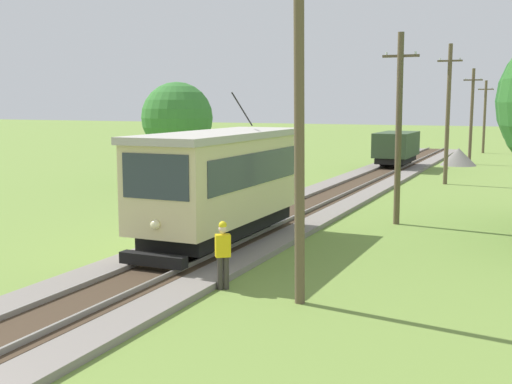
# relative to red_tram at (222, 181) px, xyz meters

# --- Properties ---
(red_tram) EXTENTS (2.60, 8.54, 4.79)m
(red_tram) POSITION_rel_red_tram_xyz_m (0.00, 0.00, 0.00)
(red_tram) COLOR beige
(red_tram) RESTS_ON rail_right
(freight_car) EXTENTS (2.40, 5.20, 2.31)m
(freight_car) POSITION_rel_red_tram_xyz_m (-0.00, 27.70, -0.64)
(freight_car) COLOR #384C33
(freight_car) RESTS_ON rail_right
(utility_pole_near_tram) EXTENTS (1.40, 0.55, 8.48)m
(utility_pole_near_tram) POSITION_rel_red_tram_xyz_m (4.46, -4.85, 2.14)
(utility_pole_near_tram) COLOR brown
(utility_pole_near_tram) RESTS_ON ground
(utility_pole_mid) EXTENTS (1.40, 0.39, 7.41)m
(utility_pole_mid) POSITION_rel_red_tram_xyz_m (4.46, 6.35, 1.61)
(utility_pole_mid) COLOR brown
(utility_pole_mid) RESTS_ON ground
(utility_pole_far) EXTENTS (1.40, 0.36, 8.08)m
(utility_pole_far) POSITION_rel_red_tram_xyz_m (4.46, 20.20, 1.94)
(utility_pole_far) COLOR brown
(utility_pole_far) RESTS_ON ground
(utility_pole_distant) EXTENTS (1.40, 0.55, 7.31)m
(utility_pole_distant) POSITION_rel_red_tram_xyz_m (4.46, 33.64, 1.56)
(utility_pole_distant) COLOR brown
(utility_pole_distant) RESTS_ON ground
(utility_pole_horizon) EXTENTS (1.40, 0.25, 6.75)m
(utility_pole_horizon) POSITION_rel_red_tram_xyz_m (4.46, 45.61, 1.28)
(utility_pole_horizon) COLOR brown
(utility_pole_horizon) RESTS_ON ground
(gravel_pile) EXTENTS (2.70, 2.70, 1.31)m
(gravel_pile) POSITION_rel_red_tram_xyz_m (3.77, 32.26, -1.54)
(gravel_pile) COLOR gray
(gravel_pile) RESTS_ON ground
(track_worker) EXTENTS (0.45, 0.42, 1.78)m
(track_worker) POSITION_rel_red_tram_xyz_m (2.26, -4.42, -1.21)
(track_worker) COLOR #38332D
(track_worker) RESTS_ON ground
(tree_right_near) EXTENTS (4.18, 4.18, 5.94)m
(tree_right_near) POSITION_rel_red_tram_xyz_m (-10.11, 14.25, 1.65)
(tree_right_near) COLOR #4C3823
(tree_right_near) RESTS_ON ground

